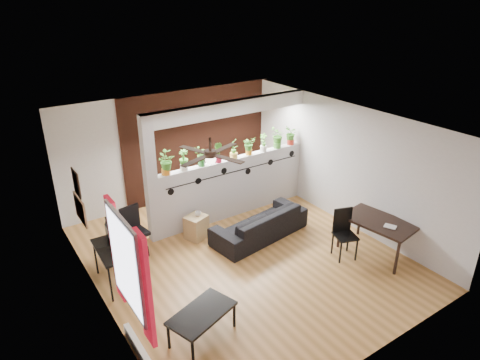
# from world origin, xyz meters

# --- Properties ---
(room_shell) EXTENTS (6.30, 7.10, 2.90)m
(room_shell) POSITION_xyz_m (0.00, 0.00, 1.30)
(room_shell) COLOR olive
(room_shell) RESTS_ON ground
(partition_wall) EXTENTS (3.60, 0.18, 1.35)m
(partition_wall) POSITION_xyz_m (0.80, 1.50, 0.68)
(partition_wall) COLOR #BCBCC1
(partition_wall) RESTS_ON ground
(ceiling_header) EXTENTS (3.60, 0.18, 0.30)m
(ceiling_header) POSITION_xyz_m (0.80, 1.50, 2.45)
(ceiling_header) COLOR silver
(ceiling_header) RESTS_ON room_shell
(pier_column) EXTENTS (0.22, 0.20, 2.60)m
(pier_column) POSITION_xyz_m (-1.11, 1.50, 1.30)
(pier_column) COLOR #BCBCC1
(pier_column) RESTS_ON ground
(brick_panel) EXTENTS (3.90, 0.05, 2.60)m
(brick_panel) POSITION_xyz_m (0.80, 2.97, 1.30)
(brick_panel) COLOR #9D462D
(brick_panel) RESTS_ON ground
(vine_decal) EXTENTS (3.31, 0.01, 0.30)m
(vine_decal) POSITION_xyz_m (0.80, 1.40, 1.08)
(vine_decal) COLOR black
(vine_decal) RESTS_ON partition_wall
(window_assembly) EXTENTS (0.09, 1.30, 1.55)m
(window_assembly) POSITION_xyz_m (-2.56, -1.20, 1.51)
(window_assembly) COLOR white
(window_assembly) RESTS_ON room_shell
(baseboard_heater) EXTENTS (0.08, 1.00, 0.18)m
(baseboard_heater) POSITION_xyz_m (-2.54, -1.20, 0.09)
(baseboard_heater) COLOR silver
(baseboard_heater) RESTS_ON ground
(corkboard) EXTENTS (0.03, 0.60, 0.45)m
(corkboard) POSITION_xyz_m (-2.58, 0.95, 1.35)
(corkboard) COLOR #A5754F
(corkboard) RESTS_ON room_shell
(framed_art) EXTENTS (0.03, 0.34, 0.44)m
(framed_art) POSITION_xyz_m (-2.58, 0.90, 1.85)
(framed_art) COLOR #8C7259
(framed_art) RESTS_ON room_shell
(ceiling_fan) EXTENTS (1.19, 1.19, 0.43)m
(ceiling_fan) POSITION_xyz_m (-0.80, -0.30, 2.31)
(ceiling_fan) COLOR black
(ceiling_fan) RESTS_ON room_shell
(potted_plant_0) EXTENTS (0.27, 0.30, 0.47)m
(potted_plant_0) POSITION_xyz_m (-0.78, 1.50, 1.60)
(potted_plant_0) COLOR orange
(potted_plant_0) RESTS_ON partition_wall
(potted_plant_1) EXTENTS (0.28, 0.27, 0.43)m
(potted_plant_1) POSITION_xyz_m (-0.39, 1.50, 1.58)
(potted_plant_1) COLOR white
(potted_plant_1) RESTS_ON partition_wall
(potted_plant_2) EXTENTS (0.21, 0.17, 0.39)m
(potted_plant_2) POSITION_xyz_m (0.01, 1.50, 1.56)
(potted_plant_2) COLOR #2F8235
(potted_plant_2) RESTS_ON partition_wall
(potted_plant_3) EXTENTS (0.28, 0.30, 0.45)m
(potted_plant_3) POSITION_xyz_m (0.41, 1.50, 1.59)
(potted_plant_3) COLOR #CA203F
(potted_plant_3) RESTS_ON partition_wall
(potted_plant_4) EXTENTS (0.29, 0.28, 0.45)m
(potted_plant_4) POSITION_xyz_m (0.80, 1.50, 1.59)
(potted_plant_4) COLOR gold
(potted_plant_4) RESTS_ON partition_wall
(potted_plant_5) EXTENTS (0.21, 0.17, 0.40)m
(potted_plant_5) POSITION_xyz_m (1.20, 1.50, 1.56)
(potted_plant_5) COLOR orange
(potted_plant_5) RESTS_ON partition_wall
(potted_plant_6) EXTENTS (0.25, 0.26, 0.41)m
(potted_plant_6) POSITION_xyz_m (1.59, 1.50, 1.57)
(potted_plant_6) COLOR white
(potted_plant_6) RESTS_ON partition_wall
(potted_plant_7) EXTENTS (0.31, 0.29, 0.47)m
(potted_plant_7) POSITION_xyz_m (1.99, 1.50, 1.60)
(potted_plant_7) COLOR #499134
(potted_plant_7) RESTS_ON partition_wall
(potted_plant_8) EXTENTS (0.25, 0.28, 0.45)m
(potted_plant_8) POSITION_xyz_m (2.38, 1.50, 1.59)
(potted_plant_8) COLOR red
(potted_plant_8) RESTS_ON partition_wall
(sofa) EXTENTS (2.06, 1.04, 0.58)m
(sofa) POSITION_xyz_m (0.71, 0.41, 0.29)
(sofa) COLOR black
(sofa) RESTS_ON ground
(cube_shelf) EXTENTS (0.50, 0.48, 0.49)m
(cube_shelf) POSITION_xyz_m (-0.40, 1.07, 0.25)
(cube_shelf) COLOR tan
(cube_shelf) RESTS_ON ground
(cup) EXTENTS (0.15, 0.15, 0.09)m
(cup) POSITION_xyz_m (-0.35, 1.07, 0.54)
(cup) COLOR gray
(cup) RESTS_ON cube_shelf
(computer_desk) EXTENTS (0.54, 0.99, 0.70)m
(computer_desk) POSITION_xyz_m (-2.25, 0.54, 0.64)
(computer_desk) COLOR black
(computer_desk) RESTS_ON ground
(monitor) EXTENTS (0.35, 0.07, 0.20)m
(monitor) POSITION_xyz_m (-2.25, 0.69, 0.80)
(monitor) COLOR black
(monitor) RESTS_ON computer_desk
(office_chair) EXTENTS (0.50, 0.50, 0.95)m
(office_chair) POSITION_xyz_m (-1.63, 1.22, 0.42)
(office_chair) COLOR black
(office_chair) RESTS_ON ground
(dining_table) EXTENTS (0.97, 1.40, 0.70)m
(dining_table) POSITION_xyz_m (2.20, -1.33, 0.63)
(dining_table) COLOR black
(dining_table) RESTS_ON ground
(book) EXTENTS (0.23, 0.26, 0.02)m
(book) POSITION_xyz_m (2.10, -1.63, 0.71)
(book) COLOR gray
(book) RESTS_ON dining_table
(folding_chair) EXTENTS (0.49, 0.49, 0.96)m
(folding_chair) POSITION_xyz_m (1.61, -1.01, 0.57)
(folding_chair) COLOR black
(folding_chair) RESTS_ON ground
(coffee_table) EXTENTS (1.10, 0.83, 0.46)m
(coffee_table) POSITION_xyz_m (-1.64, -1.39, 0.41)
(coffee_table) COLOR black
(coffee_table) RESTS_ON ground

